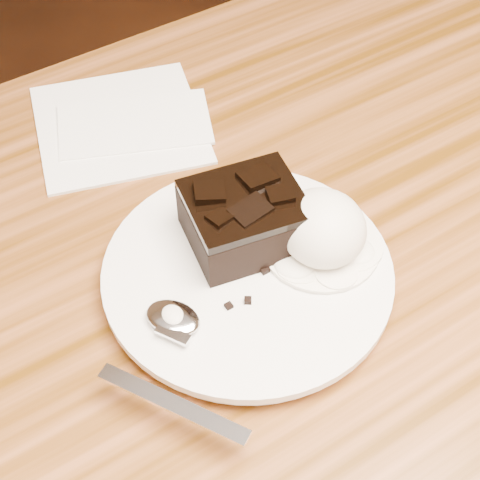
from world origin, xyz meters
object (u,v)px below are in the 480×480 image
plate (248,277)px  ice_cream_scoop (323,228)px  napkin (119,123)px  spoon (173,319)px  brownie (245,221)px

plate → ice_cream_scoop: 0.06m
napkin → spoon: bearing=-107.7°
plate → napkin: plate is taller
plate → brownie: 0.04m
plate → spoon: bearing=-170.7°
brownie → plate: bearing=-119.2°
spoon → napkin: 0.23m
brownie → napkin: brownie is taller
plate → brownie: bearing=60.8°
brownie → ice_cream_scoop: size_ratio=1.23×
spoon → plate: bearing=-20.6°
ice_cream_scoop → brownie: bearing=137.5°
brownie → spoon: bearing=-155.7°
plate → brownie: brownie is taller
napkin → brownie: bearing=-86.2°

